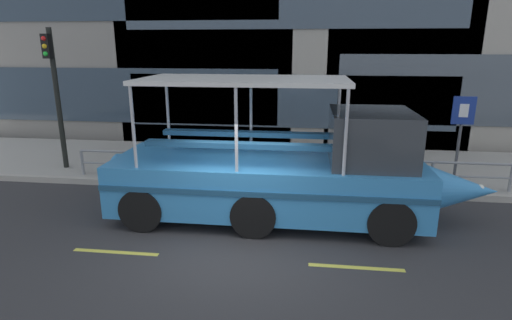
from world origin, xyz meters
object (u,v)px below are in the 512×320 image
at_px(traffic_light_pole, 55,86).
at_px(pedestrian_near_bow, 382,142).
at_px(parking_sign, 461,126).
at_px(duck_tour_boat, 290,174).

relative_size(traffic_light_pole, pedestrian_near_bow, 2.56).
height_order(parking_sign, duck_tour_boat, duck_tour_boat).
bearing_deg(duck_tour_boat, traffic_light_pole, 160.22).
bearing_deg(pedestrian_near_bow, parking_sign, -25.00).
bearing_deg(pedestrian_near_bow, duck_tour_boat, -129.32).
height_order(parking_sign, pedestrian_near_bow, parking_sign).
xyz_separation_m(traffic_light_pole, duck_tour_boat, (7.47, -2.69, -1.72)).
relative_size(duck_tour_boat, pedestrian_near_bow, 5.27).
bearing_deg(parking_sign, duck_tour_boat, -152.69).
bearing_deg(parking_sign, pedestrian_near_bow, 155.00).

